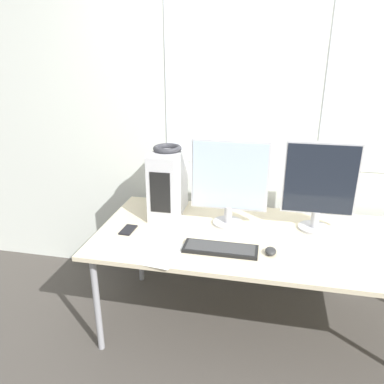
# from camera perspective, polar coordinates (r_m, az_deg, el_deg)

# --- Properties ---
(wall_back) EXTENTS (8.00, 0.07, 2.70)m
(wall_back) POSITION_cam_1_polar(r_m,az_deg,el_deg) (2.77, 13.28, 11.05)
(wall_back) COLOR silver
(wall_back) RESTS_ON ground_plane
(desk) EXTENTS (2.20, 0.95, 0.71)m
(desk) POSITION_cam_1_polar(r_m,az_deg,el_deg) (2.41, 12.06, -7.58)
(desk) COLOR beige
(desk) RESTS_ON ground_plane
(pc_tower) EXTENTS (0.19, 0.40, 0.46)m
(pc_tower) POSITION_cam_1_polar(r_m,az_deg,el_deg) (2.60, -3.64, 1.41)
(pc_tower) COLOR silver
(pc_tower) RESTS_ON desk
(headphones) EXTENTS (0.19, 0.19, 0.03)m
(headphones) POSITION_cam_1_polar(r_m,az_deg,el_deg) (2.53, -3.76, 6.66)
(headphones) COLOR #333338
(headphones) RESTS_ON pc_tower
(monitor_main) EXTENTS (0.49, 0.20, 0.57)m
(monitor_main) POSITION_cam_1_polar(r_m,az_deg,el_deg) (2.41, 5.72, 1.67)
(monitor_main) COLOR #B7B7BC
(monitor_main) RESTS_ON desk
(monitor_right_near) EXTENTS (0.45, 0.20, 0.57)m
(monitor_right_near) POSITION_cam_1_polar(r_m,az_deg,el_deg) (2.45, 18.84, 1.00)
(monitor_right_near) COLOR #B7B7BC
(monitor_right_near) RESTS_ON desk
(keyboard) EXTENTS (0.43, 0.15, 0.02)m
(keyboard) POSITION_cam_1_polar(r_m,az_deg,el_deg) (2.20, 4.34, -8.60)
(keyboard) COLOR black
(keyboard) RESTS_ON desk
(mouse) EXTENTS (0.06, 0.09, 0.04)m
(mouse) POSITION_cam_1_polar(r_m,az_deg,el_deg) (2.20, 11.90, -8.81)
(mouse) COLOR #2D2D2D
(mouse) RESTS_ON desk
(cell_phone) EXTENTS (0.08, 0.14, 0.01)m
(cell_phone) POSITION_cam_1_polar(r_m,az_deg,el_deg) (2.46, -9.71, -5.70)
(cell_phone) COLOR black
(cell_phone) RESTS_ON desk
(paper_sheet_left) EXTENTS (0.25, 0.32, 0.00)m
(paper_sheet_left) POSITION_cam_1_polar(r_m,az_deg,el_deg) (2.17, -4.78, -9.31)
(paper_sheet_left) COLOR white
(paper_sheet_left) RESTS_ON desk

